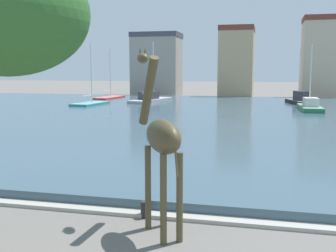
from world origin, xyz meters
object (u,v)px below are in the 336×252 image
(sailboat_green, at_px, (309,108))
(sailboat_red, at_px, (111,98))
(sailboat_grey, at_px, (153,100))
(mooring_bollard, at_px, (145,210))
(giraffe_statue, at_px, (161,139))
(sailboat_teal, at_px, (93,105))
(sailboat_black, at_px, (299,102))

(sailboat_green, relative_size, sailboat_red, 0.99)
(sailboat_grey, distance_m, mooring_bollard, 40.98)
(giraffe_statue, distance_m, sailboat_red, 49.31)
(giraffe_statue, relative_size, mooring_bollard, 10.16)
(sailboat_green, height_order, sailboat_red, sailboat_red)
(sailboat_green, height_order, sailboat_grey, sailboat_grey)
(sailboat_teal, bearing_deg, sailboat_green, -2.65)
(sailboat_teal, relative_size, mooring_bollard, 14.77)
(sailboat_green, distance_m, mooring_bollard, 33.36)
(sailboat_green, height_order, sailboat_black, sailboat_green)
(sailboat_teal, relative_size, sailboat_grey, 0.75)
(sailboat_grey, bearing_deg, mooring_bollard, -74.86)
(sailboat_green, bearing_deg, sailboat_red, 155.31)
(sailboat_red, bearing_deg, sailboat_teal, -80.05)
(sailboat_teal, distance_m, mooring_bollard, 37.37)
(sailboat_grey, height_order, sailboat_black, sailboat_grey)
(sailboat_red, bearing_deg, sailboat_grey, -32.52)
(mooring_bollard, bearing_deg, sailboat_teal, 116.05)
(giraffe_statue, bearing_deg, sailboat_teal, 116.43)
(sailboat_grey, height_order, sailboat_red, sailboat_grey)
(sailboat_grey, bearing_deg, sailboat_black, 2.85)
(mooring_bollard, bearing_deg, sailboat_red, 112.41)
(sailboat_grey, bearing_deg, giraffe_statue, -74.20)
(sailboat_green, bearing_deg, mooring_bollard, -103.28)
(giraffe_statue, relative_size, sailboat_black, 0.75)
(giraffe_statue, height_order, sailboat_red, sailboat_red)
(sailboat_green, xyz_separation_m, sailboat_black, (-0.48, 7.98, 0.05))
(sailboat_black, xyz_separation_m, mooring_bollard, (-7.18, -40.45, -0.38))
(sailboat_teal, height_order, sailboat_grey, sailboat_grey)
(giraffe_statue, relative_size, sailboat_red, 0.67)
(sailboat_teal, xyz_separation_m, sailboat_green, (24.08, -1.11, 0.22))
(sailboat_grey, relative_size, mooring_bollard, 19.59)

